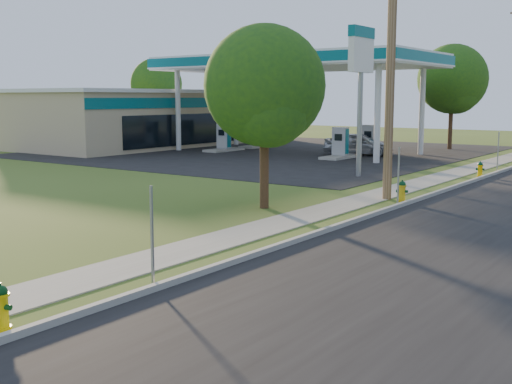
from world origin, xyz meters
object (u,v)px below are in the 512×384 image
at_px(fuel_pump_nw, 224,141).
at_px(tree_back, 157,86).
at_px(tree_verge, 266,91).
at_px(hydrant_near, 1,307).
at_px(car_silver, 359,144).
at_px(fuel_pump_sw, 258,138).
at_px(fuel_pump_ne, 340,147).
at_px(fuel_pump_se, 369,143).
at_px(hydrant_mid, 402,192).
at_px(tree_lot, 453,82).
at_px(price_pylon, 361,58).
at_px(hydrant_far, 480,169).
at_px(utility_pole_mid, 391,61).

height_order(fuel_pump_nw, tree_back, tree_back).
bearing_deg(tree_verge, hydrant_near, -75.45).
bearing_deg(car_silver, fuel_pump_sw, 67.83).
bearing_deg(fuel_pump_sw, fuel_pump_ne, -23.96).
height_order(fuel_pump_ne, hydrant_near, fuel_pump_ne).
height_order(fuel_pump_se, hydrant_mid, fuel_pump_se).
height_order(fuel_pump_se, tree_lot, tree_lot).
height_order(price_pylon, hydrant_mid, price_pylon).
distance_m(price_pylon, hydrant_far, 7.57).
bearing_deg(fuel_pump_nw, fuel_pump_ne, 0.00).
height_order(price_pylon, tree_back, tree_back).
xyz_separation_m(fuel_pump_se, car_silver, (-0.04, -1.47, 0.02)).
bearing_deg(tree_lot, utility_pole_mid, -76.30).
relative_size(fuel_pump_nw, tree_back, 0.43).
distance_m(tree_lot, hydrant_far, 17.05).
distance_m(fuel_pump_sw, hydrant_mid, 25.49).
relative_size(fuel_pump_ne, car_silver, 0.74).
xyz_separation_m(fuel_pump_se, hydrant_far, (9.68, -8.40, -0.36)).
distance_m(utility_pole_mid, fuel_pump_se, 19.65).
bearing_deg(hydrant_far, fuel_pump_nw, 166.76).
height_order(utility_pole_mid, hydrant_near, utility_pole_mid).
relative_size(fuel_pump_nw, hydrant_far, 4.33).
xyz_separation_m(fuel_pump_ne, fuel_pump_se, (0.00, 4.00, 0.00)).
relative_size(fuel_pump_sw, tree_lot, 0.43).
height_order(utility_pole_mid, price_pylon, utility_pole_mid).
bearing_deg(fuel_pump_se, utility_pole_mid, -62.37).
bearing_deg(hydrant_mid, fuel_pump_nw, 144.34).
bearing_deg(price_pylon, hydrant_near, -78.20).
bearing_deg(hydrant_mid, car_silver, 121.33).
height_order(fuel_pump_sw, hydrant_near, fuel_pump_sw).
bearing_deg(car_silver, fuel_pump_nw, 92.91).
bearing_deg(tree_lot, price_pylon, -84.11).
bearing_deg(price_pylon, car_silver, 116.67).
bearing_deg(tree_back, utility_pole_mid, -34.14).
bearing_deg(utility_pole_mid, fuel_pump_nw, 144.01).
bearing_deg(car_silver, fuel_pump_ne, 168.03).
xyz_separation_m(utility_pole_mid, tree_verge, (-2.47, -4.18, -1.06)).
xyz_separation_m(tree_verge, hydrant_near, (3.04, -11.72, -3.51)).
distance_m(fuel_pump_nw, hydrant_mid, 22.95).
bearing_deg(utility_pole_mid, fuel_pump_se, 117.63).
height_order(fuel_pump_sw, hydrant_far, fuel_pump_sw).
bearing_deg(hydrant_near, tree_verge, 104.55).
bearing_deg(utility_pole_mid, tree_verge, -120.58).
xyz_separation_m(tree_verge, tree_lot, (-3.31, 27.89, 0.88)).
relative_size(tree_lot, tree_back, 1.00).
height_order(fuel_pump_ne, hydrant_mid, fuel_pump_ne).
bearing_deg(hydrant_near, fuel_pump_nw, 122.58).
bearing_deg(price_pylon, fuel_pump_ne, 123.69).
xyz_separation_m(fuel_pump_nw, fuel_pump_sw, (0.00, 4.00, 0.00)).
relative_size(fuel_pump_se, hydrant_mid, 3.99).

